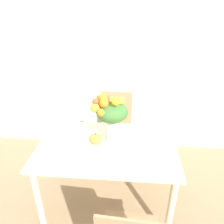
# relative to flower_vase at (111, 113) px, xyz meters

# --- Properties ---
(ground_plane) EXTENTS (12.00, 12.00, 0.00)m
(ground_plane) POSITION_rel_flower_vase_xyz_m (-0.03, -0.07, -1.06)
(ground_plane) COLOR #8E7556
(wall_back) EXTENTS (8.00, 0.06, 2.70)m
(wall_back) POSITION_rel_flower_vase_xyz_m (-0.03, 1.05, 0.29)
(wall_back) COLOR silver
(wall_back) RESTS_ON ground_plane
(dining_table) EXTENTS (1.28, 0.82, 0.76)m
(dining_table) POSITION_rel_flower_vase_xyz_m (-0.03, -0.07, -0.41)
(dining_table) COLOR beige
(dining_table) RESTS_ON ground_plane
(flower_vase) EXTENTS (0.33, 0.29, 0.49)m
(flower_vase) POSITION_rel_flower_vase_xyz_m (0.00, 0.00, 0.00)
(flower_vase) COLOR silver
(flower_vase) RESTS_ON dining_table
(pumpkin) EXTENTS (0.12, 0.12, 0.11)m
(pumpkin) POSITION_rel_flower_vase_xyz_m (-0.14, -0.04, -0.25)
(pumpkin) COLOR gold
(pumpkin) RESTS_ON dining_table
(dining_chair_near_window) EXTENTS (0.43, 0.43, 0.92)m
(dining_chair_near_window) POSITION_rel_flower_vase_xyz_m (0.00, 0.72, -0.58)
(dining_chair_near_window) COLOR #9E7A56
(dining_chair_near_window) RESTS_ON ground_plane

